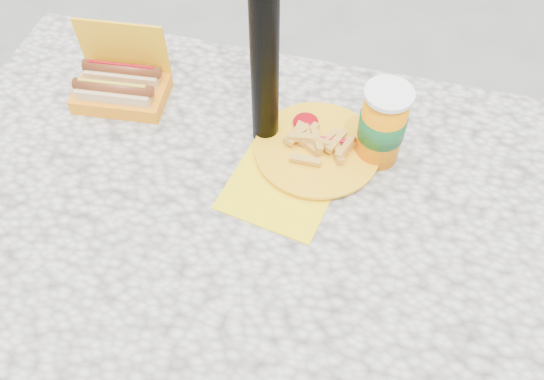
# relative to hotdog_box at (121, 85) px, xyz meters

# --- Properties ---
(ground) EXTENTS (60.00, 60.00, 0.00)m
(ground) POSITION_rel_hotdog_box_xyz_m (0.31, -0.18, -0.78)
(ground) COLOR slate
(picnic_table) EXTENTS (1.20, 0.80, 0.75)m
(picnic_table) POSITION_rel_hotdog_box_xyz_m (0.31, -0.18, -0.14)
(picnic_table) COLOR beige
(picnic_table) RESTS_ON ground
(hotdog_box) EXTENTS (0.19, 0.14, 0.15)m
(hotdog_box) POSITION_rel_hotdog_box_xyz_m (0.00, 0.00, 0.00)
(hotdog_box) COLOR #F5AE12
(hotdog_box) RESTS_ON picnic_table
(fries_plate) EXTENTS (0.27, 0.32, 0.04)m
(fries_plate) POSITION_rel_hotdog_box_xyz_m (0.41, -0.05, -0.02)
(fries_plate) COLOR yellow
(fries_plate) RESTS_ON picnic_table
(soda_cup) EXTENTS (0.09, 0.09, 0.16)m
(soda_cup) POSITION_rel_hotdog_box_xyz_m (0.52, -0.02, 0.05)
(soda_cup) COLOR #FF8400
(soda_cup) RESTS_ON picnic_table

